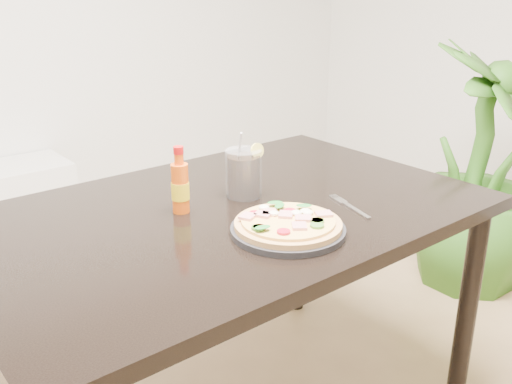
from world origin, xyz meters
TOP-DOWN VIEW (x-y plane):
  - dining_table at (-0.23, 0.47)m, footprint 1.40×0.90m
  - plate at (-0.21, 0.24)m, footprint 0.28×0.28m
  - pizza at (-0.21, 0.25)m, footprint 0.27×0.27m
  - hot_sauce_bottle at (-0.34, 0.53)m, footprint 0.05×0.05m
  - cola_cup at (-0.14, 0.52)m, footprint 0.11×0.10m
  - fork at (0.04, 0.27)m, footprint 0.07×0.19m
  - houseplant at (1.21, 0.54)m, footprint 0.83×0.83m
  - plant_pot at (1.21, 0.54)m, footprint 0.28×0.28m

SIDE VIEW (x-z plane):
  - plant_pot at x=1.21m, z-range 0.00..0.22m
  - houseplant at x=1.21m, z-range 0.00..1.10m
  - dining_table at x=-0.23m, z-range 0.29..1.04m
  - fork at x=0.04m, z-range 0.75..0.76m
  - plate at x=-0.21m, z-range 0.75..0.77m
  - pizza at x=-0.21m, z-range 0.76..0.79m
  - cola_cup at x=-0.14m, z-range 0.72..0.91m
  - hot_sauce_bottle at x=-0.34m, z-range 0.73..0.91m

